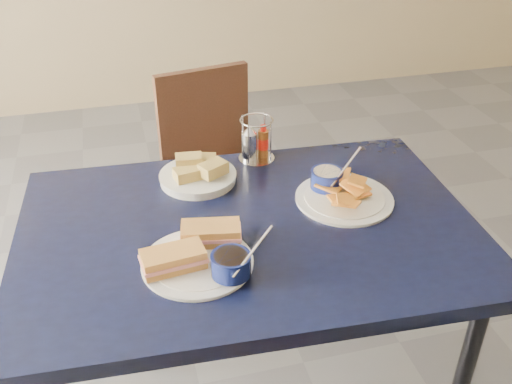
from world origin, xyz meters
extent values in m
plane|color=#57575C|center=(0.00, 0.00, 0.00)|extent=(6.00, 6.00, 0.00)
cube|color=black|center=(-0.24, -0.16, 0.73)|extent=(1.20, 0.84, 0.04)
cylinder|color=black|center=(0.27, -0.47, 0.35)|extent=(0.04, 0.04, 0.71)
cylinder|color=black|center=(-0.74, 0.15, 0.35)|extent=(0.04, 0.04, 0.71)
cylinder|color=black|center=(0.27, 0.15, 0.35)|extent=(0.04, 0.04, 0.71)
cube|color=black|center=(-0.15, 0.65, 0.40)|extent=(0.45, 0.43, 0.04)
cylinder|color=black|center=(-0.31, 0.51, 0.19)|extent=(0.03, 0.03, 0.38)
cylinder|color=black|center=(0.01, 0.51, 0.19)|extent=(0.03, 0.03, 0.38)
cylinder|color=black|center=(-0.31, 0.80, 0.19)|extent=(0.03, 0.03, 0.38)
cylinder|color=black|center=(0.01, 0.80, 0.19)|extent=(0.03, 0.03, 0.38)
cube|color=black|center=(-0.15, 0.82, 0.62)|extent=(0.39, 0.11, 0.40)
cylinder|color=white|center=(-0.39, -0.28, 0.75)|extent=(0.26, 0.26, 0.01)
cylinder|color=white|center=(-0.39, -0.28, 0.76)|extent=(0.21, 0.21, 0.00)
cube|color=#D5974C|center=(-0.44, -0.29, 0.78)|extent=(0.15, 0.09, 0.04)
cube|color=pink|center=(-0.44, -0.29, 0.78)|extent=(0.15, 0.09, 0.01)
cube|color=#D5974C|center=(-0.34, -0.21, 0.78)|extent=(0.15, 0.09, 0.04)
cube|color=pink|center=(-0.34, -0.21, 0.78)|extent=(0.16, 0.10, 0.01)
cylinder|color=#0A113B|center=(-0.32, -0.34, 0.79)|extent=(0.09, 0.09, 0.05)
cylinder|color=black|center=(-0.32, -0.34, 0.80)|extent=(0.08, 0.08, 0.01)
cylinder|color=silver|center=(-0.28, -0.36, 0.83)|extent=(0.11, 0.07, 0.08)
cylinder|color=white|center=(0.04, -0.11, 0.75)|extent=(0.27, 0.27, 0.01)
cylinder|color=white|center=(0.04, -0.11, 0.76)|extent=(0.22, 0.22, 0.00)
cube|color=orange|center=(0.08, -0.12, 0.76)|extent=(0.07, 0.05, 0.02)
cube|color=orange|center=(0.09, -0.09, 0.77)|extent=(0.06, 0.07, 0.01)
cube|color=orange|center=(0.02, -0.15, 0.77)|extent=(0.07, 0.06, 0.02)
cube|color=orange|center=(0.00, -0.09, 0.78)|extent=(0.08, 0.08, 0.02)
cube|color=orange|center=(0.02, -0.18, 0.78)|extent=(0.08, 0.08, 0.02)
cube|color=orange|center=(0.06, -0.12, 0.79)|extent=(0.07, 0.08, 0.03)
cube|color=orange|center=(0.01, -0.18, 0.79)|extent=(0.06, 0.08, 0.02)
cube|color=orange|center=(0.05, -0.06, 0.80)|extent=(0.07, 0.08, 0.02)
cube|color=orange|center=(0.08, -0.11, 0.80)|extent=(0.07, 0.08, 0.02)
cylinder|color=#0A113B|center=(0.01, -0.05, 0.79)|extent=(0.09, 0.09, 0.05)
cylinder|color=#C3AF93|center=(0.01, -0.05, 0.80)|extent=(0.08, 0.08, 0.01)
cylinder|color=silver|center=(0.06, -0.07, 0.83)|extent=(0.11, 0.07, 0.08)
cylinder|color=white|center=(-0.32, 0.09, 0.76)|extent=(0.22, 0.22, 0.02)
cylinder|color=white|center=(-0.32, 0.09, 0.77)|extent=(0.18, 0.18, 0.00)
cube|color=tan|center=(-0.35, 0.07, 0.79)|extent=(0.08, 0.06, 0.03)
cube|color=tan|center=(-0.30, 0.12, 0.79)|extent=(0.09, 0.07, 0.03)
cube|color=tan|center=(-0.28, 0.06, 0.80)|extent=(0.09, 0.08, 0.03)
cube|color=tan|center=(-0.34, 0.11, 0.81)|extent=(0.08, 0.06, 0.03)
cylinder|color=silver|center=(-0.13, 0.17, 0.75)|extent=(0.11, 0.11, 0.01)
cylinder|color=silver|center=(-0.09, 0.21, 0.82)|extent=(0.01, 0.01, 0.13)
cylinder|color=silver|center=(-0.16, 0.21, 0.82)|extent=(0.01, 0.01, 0.13)
cylinder|color=silver|center=(-0.16, 0.14, 0.82)|extent=(0.01, 0.01, 0.13)
cylinder|color=silver|center=(-0.09, 0.14, 0.82)|extent=(0.01, 0.01, 0.13)
torus|color=silver|center=(-0.13, 0.17, 0.88)|extent=(0.10, 0.10, 0.00)
cylinder|color=silver|center=(-0.15, 0.17, 0.80)|extent=(0.05, 0.05, 0.08)
cone|color=silver|center=(-0.15, 0.17, 0.85)|extent=(0.04, 0.04, 0.02)
cylinder|color=brown|center=(-0.10, 0.18, 0.80)|extent=(0.03, 0.03, 0.08)
cylinder|color=red|center=(-0.10, 0.18, 0.80)|extent=(0.03, 0.03, 0.03)
cylinder|color=red|center=(-0.10, 0.18, 0.85)|extent=(0.02, 0.02, 0.02)
camera|label=1|loc=(-0.52, -1.31, 1.59)|focal=40.00mm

